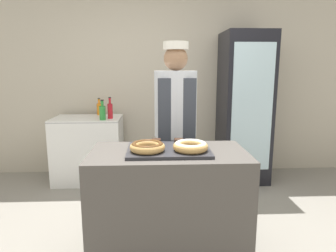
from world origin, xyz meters
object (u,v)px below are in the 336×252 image
(serving_tray, at_px, (169,150))
(chest_freezer, at_px, (89,149))
(bottle_green, at_px, (102,112))
(brownie_back_left, at_px, (156,141))
(brownie_back_right, at_px, (179,141))
(donut_chocolate_glaze, at_px, (147,146))
(bottle_red, at_px, (110,110))
(baker_person, at_px, (175,129))
(beverage_fridge, at_px, (244,108))
(bottle_orange, at_px, (99,108))
(donut_light_glaze, at_px, (191,146))

(serving_tray, height_order, chest_freezer, serving_tray)
(chest_freezer, bearing_deg, bottle_green, -38.63)
(brownie_back_left, height_order, brownie_back_right, same)
(serving_tray, distance_m, donut_chocolate_glaze, 0.18)
(bottle_green, relative_size, bottle_red, 0.92)
(baker_person, distance_m, bottle_red, 1.23)
(beverage_fridge, bearing_deg, bottle_orange, 173.42)
(bottle_red, xyz_separation_m, bottle_orange, (-0.20, 0.31, -0.02))
(brownie_back_left, bearing_deg, chest_freezer, 120.20)
(donut_chocolate_glaze, bearing_deg, brownie_back_left, 74.66)
(serving_tray, distance_m, bottle_green, 1.73)
(donut_light_glaze, distance_m, brownie_back_right, 0.26)
(donut_chocolate_glaze, xyz_separation_m, donut_light_glaze, (0.32, 0.00, 0.00))
(brownie_back_left, distance_m, chest_freezer, 1.87)
(chest_freezer, height_order, bottle_green, bottle_green)
(bottle_green, bearing_deg, donut_chocolate_glaze, -69.60)
(donut_chocolate_glaze, relative_size, donut_light_glaze, 1.00)
(donut_chocolate_glaze, distance_m, donut_light_glaze, 0.32)
(beverage_fridge, bearing_deg, brownie_back_right, -122.89)
(donut_chocolate_glaze, relative_size, bottle_orange, 1.12)
(serving_tray, xyz_separation_m, bottle_green, (-0.76, 1.55, 0.07))
(serving_tray, xyz_separation_m, donut_chocolate_glaze, (-0.16, -0.07, 0.05))
(brownie_back_left, height_order, bottle_orange, bottle_orange)
(brownie_back_left, height_order, chest_freezer, brownie_back_left)
(brownie_back_right, bearing_deg, bottle_green, 121.95)
(donut_light_glaze, relative_size, bottle_orange, 1.12)
(bottle_orange, bearing_deg, donut_light_glaze, -62.96)
(brownie_back_left, relative_size, bottle_orange, 0.31)
(beverage_fridge, distance_m, bottle_red, 1.78)
(serving_tray, distance_m, baker_person, 0.70)
(serving_tray, xyz_separation_m, bottle_orange, (-0.88, 1.96, 0.07))
(beverage_fridge, bearing_deg, chest_freezer, 179.82)
(baker_person, height_order, bottle_green, baker_person)
(chest_freezer, distance_m, bottle_red, 0.64)
(beverage_fridge, bearing_deg, bottle_green, -174.30)
(baker_person, height_order, beverage_fridge, beverage_fridge)
(brownie_back_right, height_order, bottle_orange, bottle_orange)
(donut_light_glaze, distance_m, beverage_fridge, 2.03)
(baker_person, height_order, bottle_red, baker_person)
(bottle_green, height_order, bottle_orange, bottle_green)
(donut_chocolate_glaze, bearing_deg, beverage_fridge, 55.05)
(chest_freezer, height_order, bottle_orange, bottle_orange)
(beverage_fridge, distance_m, bottle_orange, 1.99)
(chest_freezer, xyz_separation_m, bottle_green, (0.24, -0.19, 0.53))
(donut_chocolate_glaze, distance_m, brownie_back_left, 0.26)
(bottle_red, bearing_deg, brownie_back_left, -68.23)
(baker_person, xyz_separation_m, bottle_red, (-0.78, 0.95, 0.06))
(brownie_back_right, height_order, baker_person, baker_person)
(brownie_back_right, distance_m, bottle_red, 1.66)
(chest_freezer, bearing_deg, baker_person, -43.37)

